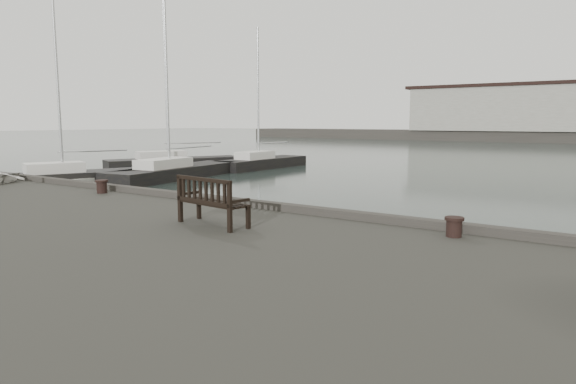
{
  "coord_description": "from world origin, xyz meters",
  "views": [
    {
      "loc": [
        7.29,
        -10.55,
        3.79
      ],
      "look_at": [
        0.38,
        -0.5,
        2.1
      ],
      "focal_mm": 32.0,
      "sensor_mm": 36.0,
      "label": 1
    }
  ],
  "objects_px": {
    "yacht_c": "(175,175)",
    "bollard_left": "(102,187)",
    "bollard_right": "(454,227)",
    "yacht_d": "(262,165)",
    "yacht_b": "(175,165)",
    "yacht_a": "(72,181)",
    "bench": "(212,210)"
  },
  "relations": [
    {
      "from": "bollard_right",
      "to": "yacht_d",
      "type": "distance_m",
      "value": 32.34
    },
    {
      "from": "bollard_left",
      "to": "yacht_a",
      "type": "bearing_deg",
      "value": 150.65
    },
    {
      "from": "bollard_right",
      "to": "yacht_d",
      "type": "height_order",
      "value": "yacht_d"
    },
    {
      "from": "yacht_c",
      "to": "bollard_left",
      "type": "bearing_deg",
      "value": -57.49
    },
    {
      "from": "bollard_left",
      "to": "bollard_right",
      "type": "xyz_separation_m",
      "value": [
        10.91,
        0.09,
        -0.01
      ]
    },
    {
      "from": "bollard_left",
      "to": "yacht_c",
      "type": "height_order",
      "value": "yacht_c"
    },
    {
      "from": "bollard_left",
      "to": "yacht_b",
      "type": "relative_size",
      "value": 0.03
    },
    {
      "from": "bollard_left",
      "to": "yacht_a",
      "type": "xyz_separation_m",
      "value": [
        -13.99,
        7.87,
        -1.52
      ]
    },
    {
      "from": "bench",
      "to": "yacht_b",
      "type": "height_order",
      "value": "yacht_b"
    },
    {
      "from": "yacht_c",
      "to": "yacht_a",
      "type": "bearing_deg",
      "value": -118.33
    },
    {
      "from": "yacht_c",
      "to": "yacht_d",
      "type": "distance_m",
      "value": 9.36
    },
    {
      "from": "bollard_left",
      "to": "bollard_right",
      "type": "relative_size",
      "value": 1.06
    },
    {
      "from": "bollard_left",
      "to": "yacht_b",
      "type": "xyz_separation_m",
      "value": [
        -17.63,
        19.48,
        -1.52
      ]
    },
    {
      "from": "bollard_right",
      "to": "yacht_c",
      "type": "xyz_separation_m",
      "value": [
        -22.58,
        13.86,
        -1.51
      ]
    },
    {
      "from": "bollard_right",
      "to": "yacht_d",
      "type": "xyz_separation_m",
      "value": [
        -22.45,
        23.22,
        -1.52
      ]
    },
    {
      "from": "bollard_left",
      "to": "bench",
      "type": "bearing_deg",
      "value": -15.61
    },
    {
      "from": "yacht_b",
      "to": "yacht_d",
      "type": "distance_m",
      "value": 7.2
    },
    {
      "from": "yacht_c",
      "to": "yacht_d",
      "type": "height_order",
      "value": "yacht_c"
    },
    {
      "from": "yacht_b",
      "to": "yacht_a",
      "type": "bearing_deg",
      "value": -47.75
    },
    {
      "from": "bench",
      "to": "yacht_c",
      "type": "distance_m",
      "value": 23.91
    },
    {
      "from": "bollard_left",
      "to": "yacht_b",
      "type": "distance_m",
      "value": 26.32
    },
    {
      "from": "bench",
      "to": "yacht_d",
      "type": "distance_m",
      "value": 30.8
    },
    {
      "from": "bench",
      "to": "bollard_right",
      "type": "xyz_separation_m",
      "value": [
        4.62,
        1.84,
        -0.13
      ]
    },
    {
      "from": "yacht_b",
      "to": "yacht_c",
      "type": "bearing_deg",
      "value": -17.99
    },
    {
      "from": "bench",
      "to": "bollard_right",
      "type": "height_order",
      "value": "bench"
    },
    {
      "from": "bollard_right",
      "to": "yacht_a",
      "type": "height_order",
      "value": "yacht_a"
    },
    {
      "from": "bench",
      "to": "yacht_b",
      "type": "relative_size",
      "value": 0.13
    },
    {
      "from": "yacht_b",
      "to": "yacht_d",
      "type": "xyz_separation_m",
      "value": [
        6.1,
        3.83,
        -0.02
      ]
    },
    {
      "from": "yacht_b",
      "to": "yacht_c",
      "type": "distance_m",
      "value": 8.14
    },
    {
      "from": "bollard_right",
      "to": "yacht_d",
      "type": "relative_size",
      "value": 0.03
    },
    {
      "from": "bollard_right",
      "to": "yacht_a",
      "type": "distance_m",
      "value": 26.14
    },
    {
      "from": "bench",
      "to": "yacht_a",
      "type": "relative_size",
      "value": 0.15
    }
  ]
}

